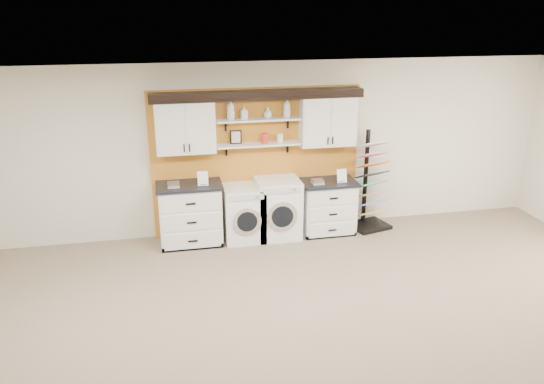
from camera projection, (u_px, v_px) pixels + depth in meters
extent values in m
plane|color=#86735A|center=(327.00, 381.00, 5.39)|extent=(10.00, 10.00, 0.00)
plane|color=white|center=(339.00, 108.00, 4.45)|extent=(10.00, 10.00, 0.00)
plane|color=beige|center=(256.00, 149.00, 8.61)|extent=(10.00, 0.00, 10.00)
cube|color=#BC7220|center=(257.00, 162.00, 8.65)|extent=(3.40, 0.07, 2.40)
cube|color=white|center=(185.00, 126.00, 8.05)|extent=(0.90, 0.34, 0.84)
cube|color=white|center=(171.00, 129.00, 7.85)|extent=(0.42, 0.01, 0.78)
cube|color=white|center=(201.00, 128.00, 7.93)|extent=(0.42, 0.01, 0.78)
cube|color=white|center=(327.00, 120.00, 8.49)|extent=(0.90, 0.34, 0.84)
cube|color=white|center=(317.00, 122.00, 8.28)|extent=(0.42, 0.01, 0.78)
cube|color=white|center=(344.00, 121.00, 8.37)|extent=(0.42, 0.01, 0.78)
cube|color=white|center=(258.00, 144.00, 8.38)|extent=(1.32, 0.28, 0.03)
cube|color=white|center=(258.00, 119.00, 8.25)|extent=(1.32, 0.28, 0.03)
cube|color=black|center=(258.00, 93.00, 8.14)|extent=(3.30, 0.40, 0.10)
cube|color=black|center=(260.00, 99.00, 7.98)|extent=(3.30, 0.04, 0.04)
cube|color=black|center=(236.00, 137.00, 8.32)|extent=(0.18, 0.02, 0.22)
cube|color=beige|center=(236.00, 137.00, 8.31)|extent=(0.14, 0.01, 0.18)
cylinder|color=red|center=(265.00, 138.00, 8.37)|extent=(0.11, 0.11, 0.16)
cylinder|color=silver|center=(280.00, 138.00, 8.42)|extent=(0.10, 0.10, 0.14)
cube|color=white|center=(190.00, 215.00, 8.38)|extent=(0.96, 0.60, 0.96)
cube|color=black|center=(193.00, 247.00, 8.28)|extent=(0.96, 0.06, 0.07)
cube|color=black|center=(189.00, 185.00, 8.21)|extent=(1.02, 0.66, 0.04)
cube|color=white|center=(191.00, 203.00, 8.00)|extent=(0.87, 0.02, 0.27)
cube|color=white|center=(192.00, 222.00, 8.10)|extent=(0.87, 0.02, 0.27)
cube|color=white|center=(193.00, 241.00, 8.20)|extent=(0.87, 0.02, 0.27)
cube|color=white|center=(327.00, 207.00, 8.83)|extent=(0.86, 0.60, 0.86)
cube|color=black|center=(331.00, 235.00, 8.71)|extent=(0.86, 0.06, 0.07)
cube|color=black|center=(328.00, 182.00, 8.68)|extent=(0.91, 0.66, 0.04)
cube|color=white|center=(333.00, 198.00, 8.46)|extent=(0.78, 0.02, 0.24)
cube|color=white|center=(333.00, 214.00, 8.55)|extent=(0.78, 0.02, 0.24)
cube|color=white|center=(332.00, 230.00, 8.64)|extent=(0.78, 0.02, 0.24)
cube|color=white|center=(244.00, 213.00, 8.55)|extent=(0.64, 0.66, 0.90)
cube|color=silver|center=(247.00, 197.00, 8.12)|extent=(0.55, 0.02, 0.09)
cylinder|color=silver|center=(247.00, 221.00, 8.25)|extent=(0.45, 0.05, 0.45)
cylinder|color=black|center=(247.00, 222.00, 8.23)|extent=(0.32, 0.03, 0.32)
cube|color=white|center=(278.00, 208.00, 8.65)|extent=(0.70, 0.66, 0.97)
cube|color=silver|center=(282.00, 190.00, 8.20)|extent=(0.60, 0.02, 0.10)
cylinder|color=silver|center=(282.00, 216.00, 8.34)|extent=(0.49, 0.05, 0.49)
cylinder|color=black|center=(282.00, 217.00, 8.32)|extent=(0.35, 0.03, 0.35)
cube|color=black|center=(369.00, 226.00, 9.11)|extent=(0.72, 0.65, 0.06)
cube|color=black|center=(366.00, 177.00, 8.99)|extent=(0.06, 0.06, 1.63)
cube|color=orange|center=(369.00, 213.00, 9.06)|extent=(0.57, 0.41, 0.15)
cube|color=#396CCA|center=(370.00, 204.00, 9.00)|extent=(0.57, 0.41, 0.15)
cube|color=#98633F|center=(370.00, 194.00, 8.94)|extent=(0.57, 0.41, 0.15)
cube|color=#2A9A69|center=(371.00, 184.00, 8.88)|extent=(0.57, 0.41, 0.15)
cube|color=black|center=(372.00, 175.00, 8.82)|extent=(0.57, 0.41, 0.15)
cube|color=orange|center=(372.00, 165.00, 8.77)|extent=(0.57, 0.41, 0.15)
cube|color=pink|center=(373.00, 155.00, 8.71)|extent=(0.57, 0.41, 0.15)
cube|color=silver|center=(374.00, 144.00, 8.65)|extent=(0.57, 0.41, 0.15)
imported|color=silver|center=(231.00, 109.00, 8.11)|extent=(0.18, 0.18, 0.32)
imported|color=silver|center=(244.00, 112.00, 8.17)|extent=(0.11, 0.11, 0.21)
imported|color=silver|center=(268.00, 113.00, 8.25)|extent=(0.17, 0.17, 0.17)
imported|color=silver|center=(287.00, 107.00, 8.28)|extent=(0.17, 0.17, 0.31)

